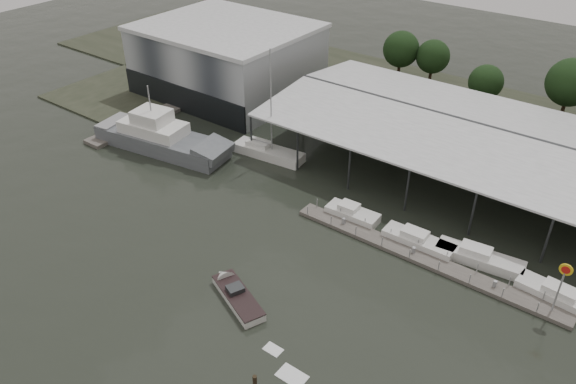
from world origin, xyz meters
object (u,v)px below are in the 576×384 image
Objects in this scene: grey_trawler at (162,138)px; speedboat_underway at (235,293)px; white_sailboat at (268,152)px; shell_fuel_sign at (562,280)px.

grey_trawler is 1.11× the size of speedboat_underway.
speedboat_underway is (13.66, -21.69, -0.27)m from white_sailboat.
grey_trawler is at bearing -7.31° from speedboat_underway.
speedboat_underway is at bearing -64.07° from white_sailboat.
shell_fuel_sign is 48.90m from grey_trawler.
white_sailboat is at bearing 20.02° from grey_trawler.
shell_fuel_sign is 0.32× the size of speedboat_underway.
white_sailboat is (-36.76, 6.97, -3.26)m from shell_fuel_sign.
grey_trawler is 13.82m from white_sailboat.
grey_trawler is at bearing -157.44° from white_sailboat.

